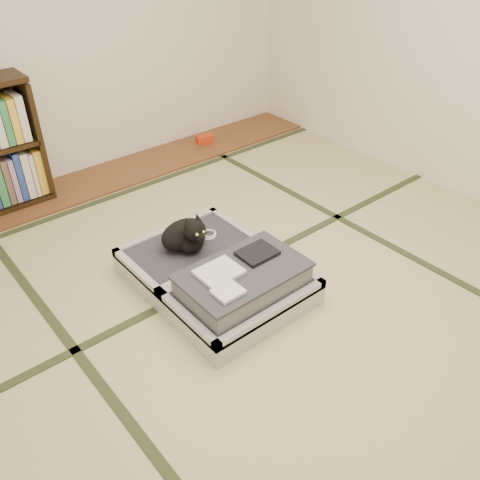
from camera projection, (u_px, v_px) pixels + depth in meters
floor at (273, 307)px, 2.85m from camera, size 4.50×4.50×0.00m
wood_strip at (105, 178)px, 4.11m from camera, size 4.00×0.50×0.02m
red_item at (205, 139)px, 4.65m from camera, size 0.17×0.13×0.07m
room_shell at (286, 33)px, 2.02m from camera, size 4.50×4.50×4.50m
tatami_borders at (219, 265)px, 3.16m from camera, size 4.00×4.50×0.01m
suitcase at (220, 276)px, 2.91m from camera, size 0.77×1.02×0.30m
cat at (187, 235)px, 3.00m from camera, size 0.34×0.34×0.28m
cable_coil at (208, 235)px, 3.17m from camera, size 0.11×0.11×0.03m
hanger at (190, 282)px, 3.02m from camera, size 0.44×0.21×0.01m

